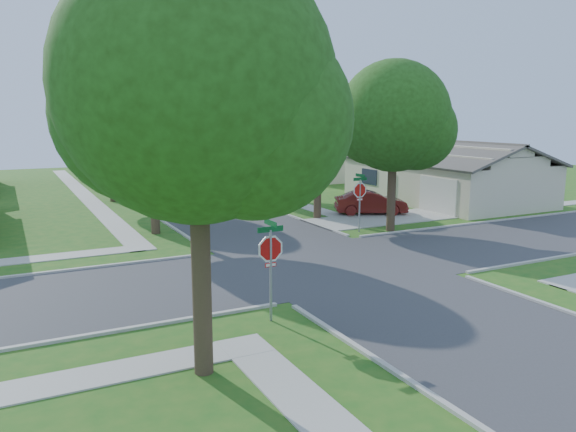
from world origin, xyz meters
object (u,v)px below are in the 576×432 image
(tree_w_near, at_px, (152,111))
(car_curb_west, at_px, (99,171))
(tree_w_far, at_px, (84,120))
(car_driveway, at_px, (371,203))
(tree_e_far, at_px, (188,114))
(house_ne_near, at_px, (444,179))
(tree_e_mid, at_px, (239,110))
(tree_ne_corner, at_px, (395,121))
(tree_e_near, at_px, (319,120))
(tree_w_mid, at_px, (109,106))
(stop_sign_sw, at_px, (271,253))
(tree_sw_corner, at_px, (199,98))
(stop_sign_ne, at_px, (360,193))
(car_curb_east, at_px, (182,172))
(house_ne_far, at_px, (316,161))

(tree_w_near, xyz_separation_m, car_curb_west, (1.44, 28.35, -5.51))
(tree_w_far, relative_size, car_driveway, 1.87)
(tree_e_far, bearing_deg, house_ne_near, -63.97)
(tree_e_mid, xyz_separation_m, tree_w_near, (-9.40, -12.00, -0.14))
(tree_ne_corner, bearing_deg, tree_e_near, 108.53)
(tree_w_mid, bearing_deg, house_ne_near, -25.88)
(tree_e_mid, height_order, tree_e_far, tree_e_mid)
(stop_sign_sw, distance_m, tree_e_near, 17.04)
(tree_w_mid, bearing_deg, tree_sw_corner, -95.70)
(stop_sign_ne, bearing_deg, tree_sw_corner, -136.06)
(car_driveway, bearing_deg, tree_w_mid, 70.57)
(tree_w_far, xyz_separation_m, car_curb_east, (7.85, -2.65, -4.74))
(tree_w_mid, relative_size, house_ne_far, 0.70)
(stop_sign_ne, xyz_separation_m, tree_w_near, (-9.34, 4.31, 4.08))
(stop_sign_ne, bearing_deg, house_ne_far, 65.07)
(tree_w_mid, relative_size, tree_ne_corner, 1.10)
(stop_sign_sw, bearing_deg, tree_w_far, 89.93)
(stop_sign_sw, bearing_deg, tree_ne_corner, 38.84)
(tree_w_near, relative_size, tree_w_mid, 0.94)
(tree_w_mid, relative_size, car_driveway, 2.23)
(tree_sw_corner, height_order, car_driveway, tree_sw_corner)
(car_curb_east, bearing_deg, house_ne_near, -54.94)
(house_ne_near, bearing_deg, house_ne_far, 90.00)
(house_ne_far, bearing_deg, stop_sign_ne, -114.93)
(tree_e_far, bearing_deg, stop_sign_sw, -103.73)
(stop_sign_sw, relative_size, tree_w_near, 0.33)
(car_curb_west, bearing_deg, car_curb_east, 130.57)
(car_driveway, height_order, car_curb_east, car_curb_east)
(tree_w_far, bearing_deg, tree_w_mid, -89.95)
(tree_w_near, height_order, tree_sw_corner, tree_sw_corner)
(car_driveway, bearing_deg, tree_e_mid, 40.03)
(house_ne_far, distance_m, car_driveway, 21.75)
(tree_ne_corner, xyz_separation_m, house_ne_near, (9.63, 6.79, -4.08))
(tree_e_near, bearing_deg, stop_sign_ne, -90.68)
(stop_sign_ne, height_order, tree_w_near, tree_w_near)
(stop_sign_sw, bearing_deg, stop_sign_ne, 45.00)
(tree_e_mid, distance_m, tree_ne_corner, 16.89)
(house_ne_near, xyz_separation_m, car_curb_west, (-19.19, 26.36, -0.91))
(tree_sw_corner, bearing_deg, tree_w_mid, 84.30)
(tree_w_mid, height_order, house_ne_near, tree_w_mid)
(stop_sign_sw, relative_size, tree_sw_corner, 0.31)
(tree_w_mid, xyz_separation_m, car_curb_west, (1.44, 16.35, -5.89))
(tree_e_near, distance_m, car_driveway, 6.04)
(stop_sign_sw, height_order, stop_sign_ne, same)
(tree_w_far, xyz_separation_m, tree_sw_corner, (-2.78, -41.00, 0.76))
(stop_sign_sw, xyz_separation_m, tree_w_near, (0.06, 13.71, 4.08))
(stop_sign_sw, bearing_deg, tree_sw_corner, -140.03)
(tree_e_mid, distance_m, car_curb_east, 11.81)
(tree_e_near, distance_m, tree_w_mid, 15.26)
(tree_w_mid, xyz_separation_m, car_curb_east, (7.84, 10.35, -5.72))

